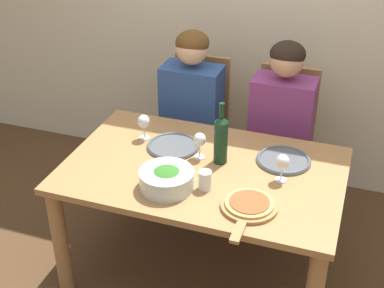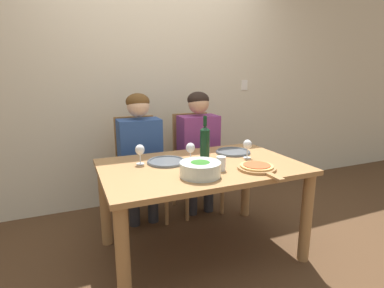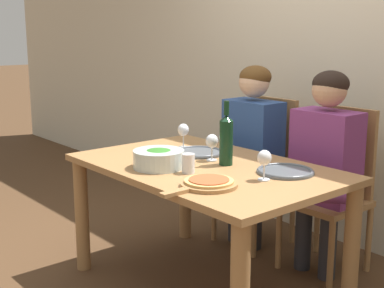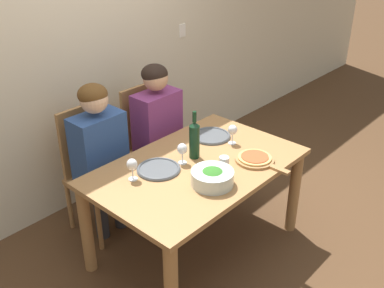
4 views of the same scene
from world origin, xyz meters
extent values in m
plane|color=#4C331E|center=(0.00, 0.00, 0.00)|extent=(40.00, 40.00, 0.00)
cube|color=beige|center=(0.00, 1.20, 1.35)|extent=(10.00, 0.05, 2.70)
cube|color=#9E7042|center=(0.00, 0.00, 0.71)|extent=(1.46, 0.93, 0.04)
cylinder|color=#9E7042|center=(-0.67, -0.40, 0.34)|extent=(0.08, 0.08, 0.69)
cylinder|color=#9E7042|center=(-0.67, 0.40, 0.34)|extent=(0.08, 0.08, 0.69)
cylinder|color=#9E7042|center=(0.67, 0.40, 0.34)|extent=(0.08, 0.08, 0.69)
cube|color=#9E7042|center=(-0.30, 0.71, 0.43)|extent=(0.42, 0.42, 0.04)
cube|color=#9E7042|center=(-0.30, 0.90, 0.72)|extent=(0.38, 0.03, 0.54)
cylinder|color=#9E7042|center=(-0.49, 0.52, 0.21)|extent=(0.04, 0.04, 0.41)
cylinder|color=#9E7042|center=(-0.11, 0.52, 0.21)|extent=(0.04, 0.04, 0.41)
cylinder|color=#9E7042|center=(-0.49, 0.90, 0.21)|extent=(0.04, 0.04, 0.41)
cylinder|color=#9E7042|center=(-0.11, 0.90, 0.21)|extent=(0.04, 0.04, 0.41)
cube|color=#9E7042|center=(0.28, 0.71, 0.43)|extent=(0.42, 0.42, 0.04)
cube|color=#9E7042|center=(0.28, 0.90, 0.72)|extent=(0.38, 0.03, 0.54)
cylinder|color=#9E7042|center=(0.09, 0.52, 0.21)|extent=(0.04, 0.04, 0.41)
cylinder|color=#9E7042|center=(0.47, 0.52, 0.21)|extent=(0.04, 0.04, 0.41)
cylinder|color=#9E7042|center=(0.09, 0.90, 0.21)|extent=(0.04, 0.04, 0.41)
cylinder|color=#9E7042|center=(0.47, 0.90, 0.21)|extent=(0.04, 0.04, 0.41)
cylinder|color=#28282D|center=(-0.39, 0.63, 0.22)|extent=(0.10, 0.10, 0.45)
cylinder|color=#28282D|center=(-0.21, 0.63, 0.22)|extent=(0.10, 0.10, 0.45)
cube|color=navy|center=(-0.30, 0.69, 0.72)|extent=(0.38, 0.22, 0.54)
cylinder|color=navy|center=(-0.50, 0.44, 0.57)|extent=(0.07, 0.31, 0.14)
cylinder|color=navy|center=(-0.10, 0.44, 0.57)|extent=(0.07, 0.31, 0.14)
sphere|color=#DBAD89|center=(-0.30, 0.69, 1.11)|extent=(0.20, 0.20, 0.20)
ellipsoid|color=#563819|center=(-0.30, 0.70, 1.14)|extent=(0.21, 0.21, 0.15)
cylinder|color=#28282D|center=(0.19, 0.63, 0.22)|extent=(0.10, 0.10, 0.45)
cylinder|color=#28282D|center=(0.37, 0.63, 0.22)|extent=(0.10, 0.10, 0.45)
cube|color=#7A3370|center=(0.28, 0.69, 0.72)|extent=(0.38, 0.22, 0.54)
cylinder|color=#7A3370|center=(0.08, 0.44, 0.57)|extent=(0.07, 0.31, 0.14)
cylinder|color=#7A3370|center=(0.48, 0.44, 0.57)|extent=(0.07, 0.31, 0.14)
sphere|color=tan|center=(0.28, 0.69, 1.11)|extent=(0.20, 0.20, 0.20)
ellipsoid|color=black|center=(0.28, 0.70, 1.14)|extent=(0.21, 0.21, 0.15)
cylinder|color=black|center=(0.07, 0.08, 0.84)|extent=(0.07, 0.07, 0.24)
cone|color=black|center=(0.07, 0.08, 0.98)|extent=(0.07, 0.07, 0.03)
cylinder|color=black|center=(0.07, 0.08, 1.03)|extent=(0.03, 0.03, 0.08)
cylinder|color=silver|center=(-0.11, -0.23, 0.77)|extent=(0.27, 0.27, 0.10)
ellipsoid|color=#2D6B23|center=(-0.11, -0.23, 0.78)|extent=(0.22, 0.22, 0.10)
cylinder|color=#4C5156|center=(-0.23, 0.14, 0.73)|extent=(0.29, 0.29, 0.01)
torus|color=#4C5156|center=(-0.23, 0.14, 0.74)|extent=(0.29, 0.29, 0.02)
cylinder|color=#4C5156|center=(0.39, 0.20, 0.73)|extent=(0.29, 0.29, 0.01)
torus|color=#4C5156|center=(0.39, 0.20, 0.74)|extent=(0.29, 0.29, 0.02)
cylinder|color=#9E7042|center=(0.31, -0.26, 0.73)|extent=(0.27, 0.27, 0.02)
cube|color=#9E7042|center=(0.31, -0.47, 0.73)|extent=(0.04, 0.14, 0.02)
cylinder|color=tan|center=(0.31, -0.26, 0.75)|extent=(0.23, 0.23, 0.01)
cylinder|color=#AD4C28|center=(0.31, -0.26, 0.76)|extent=(0.19, 0.19, 0.01)
cylinder|color=silver|center=(-0.42, 0.18, 0.73)|extent=(0.06, 0.06, 0.01)
cylinder|color=silver|center=(-0.42, 0.18, 0.77)|extent=(0.01, 0.01, 0.07)
ellipsoid|color=silver|center=(-0.42, 0.18, 0.84)|extent=(0.07, 0.07, 0.08)
ellipsoid|color=maroon|center=(-0.42, 0.18, 0.82)|extent=(0.06, 0.06, 0.03)
cylinder|color=silver|center=(0.41, 0.01, 0.73)|extent=(0.06, 0.06, 0.01)
cylinder|color=silver|center=(0.41, 0.01, 0.77)|extent=(0.01, 0.01, 0.07)
ellipsoid|color=silver|center=(0.41, 0.01, 0.84)|extent=(0.07, 0.07, 0.08)
ellipsoid|color=maroon|center=(0.41, 0.01, 0.82)|extent=(0.06, 0.06, 0.03)
cylinder|color=silver|center=(-0.05, 0.09, 0.73)|extent=(0.06, 0.06, 0.01)
cylinder|color=silver|center=(-0.05, 0.09, 0.77)|extent=(0.01, 0.01, 0.07)
ellipsoid|color=silver|center=(-0.05, 0.09, 0.84)|extent=(0.07, 0.07, 0.08)
ellipsoid|color=maroon|center=(-0.05, 0.09, 0.82)|extent=(0.06, 0.06, 0.03)
cylinder|color=silver|center=(0.07, -0.18, 0.77)|extent=(0.07, 0.07, 0.10)
camera|label=1|loc=(0.72, -2.26, 2.26)|focal=50.00mm
camera|label=2|loc=(-0.89, -1.94, 1.38)|focal=28.00mm
camera|label=3|loc=(2.10, -1.87, 1.44)|focal=50.00mm
camera|label=4|loc=(-1.98, -1.75, 2.28)|focal=42.00mm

